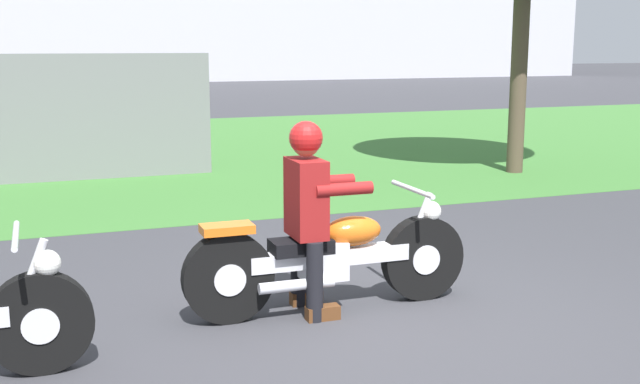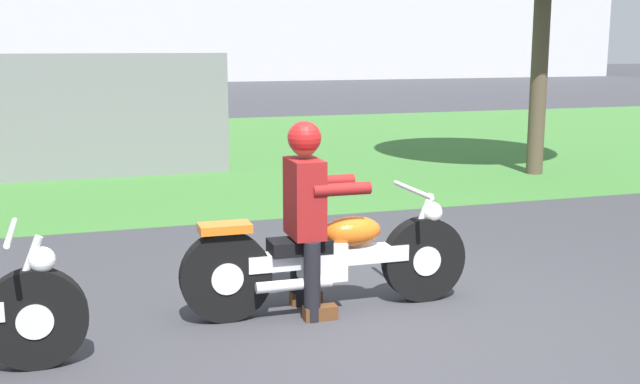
{
  "view_description": "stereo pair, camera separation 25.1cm",
  "coord_description": "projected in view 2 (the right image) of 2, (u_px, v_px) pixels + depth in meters",
  "views": [
    {
      "loc": [
        -2.26,
        -4.46,
        1.93
      ],
      "look_at": [
        -0.26,
        0.87,
        0.85
      ],
      "focal_mm": 43.87,
      "sensor_mm": 36.0,
      "label": 1
    },
    {
      "loc": [
        -2.02,
        -4.54,
        1.93
      ],
      "look_at": [
        -0.26,
        0.87,
        0.85
      ],
      "focal_mm": 43.87,
      "sensor_mm": 36.0,
      "label": 2
    }
  ],
  "objects": [
    {
      "name": "ground",
      "position": [
        397.0,
        338.0,
        5.22
      ],
      "size": [
        120.0,
        120.0,
        0.0
      ],
      "primitive_type": "plane",
      "color": "#38383D"
    },
    {
      "name": "grass_verge",
      "position": [
        183.0,
        151.0,
        14.3
      ],
      "size": [
        60.0,
        12.0,
        0.01
      ],
      "primitive_type": "cube",
      "color": "#3D7533",
      "rests_on": "ground"
    },
    {
      "name": "motorcycle_lead",
      "position": [
        329.0,
        258.0,
        5.7
      ],
      "size": [
        2.17,
        0.66,
        0.88
      ],
      "rotation": [
        0.0,
        0.0,
        -0.01
      ],
      "color": "black",
      "rests_on": "ground"
    },
    {
      "name": "rider_lead",
      "position": [
        307.0,
        202.0,
        5.57
      ],
      "size": [
        0.55,
        0.48,
        1.4
      ],
      "rotation": [
        0.0,
        0.0,
        -0.01
      ],
      "color": "black",
      "rests_on": "ground"
    }
  ]
}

